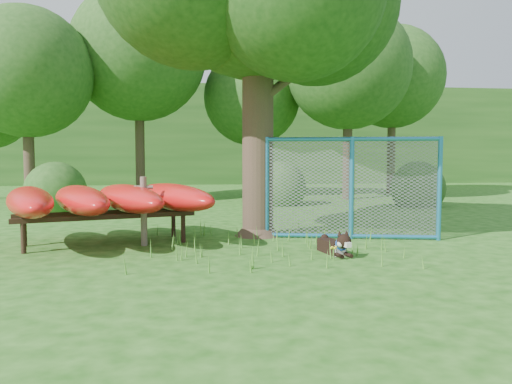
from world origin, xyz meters
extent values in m
plane|color=#1A5010|center=(0.00, 0.00, 0.00)|extent=(80.00, 80.00, 0.00)
cylinder|color=#3A2B20|center=(0.39, 2.40, 2.51)|extent=(0.67, 0.67, 5.03)
cone|color=#3A2B20|center=(0.39, 2.40, 0.25)|extent=(1.01, 1.01, 0.50)
sphere|color=#194012|center=(1.76, 3.08, 5.03)|extent=(3.62, 3.62, 3.62)
cylinder|color=#3A2B20|center=(0.99, 2.43, 3.22)|extent=(1.38, 0.72, 1.07)
cylinder|color=#3A2B20|center=(-0.13, 2.58, 3.62)|extent=(1.12, 0.68, 1.03)
cylinder|color=brown|center=(-1.85, 1.50, 0.64)|extent=(0.13, 0.13, 1.28)
cylinder|color=brown|center=(-1.85, 1.50, 1.08)|extent=(0.35, 0.09, 0.07)
cylinder|color=black|center=(-3.81, 0.97, 0.27)|extent=(0.11, 0.11, 0.54)
cylinder|color=black|center=(-1.14, 1.77, 0.27)|extent=(0.11, 0.11, 0.54)
cylinder|color=black|center=(-4.03, 1.69, 0.27)|extent=(0.11, 0.11, 0.54)
cylinder|color=black|center=(-1.36, 2.49, 0.27)|extent=(0.11, 0.11, 0.54)
cube|color=black|center=(-2.48, 1.37, 0.56)|extent=(3.11, 1.01, 0.09)
cube|color=black|center=(-2.69, 2.09, 0.56)|extent=(3.11, 1.01, 0.09)
ellipsoid|color=red|center=(-3.82, 1.36, 0.86)|extent=(1.84, 3.28, 0.51)
ellipsoid|color=red|center=(-2.99, 1.61, 0.86)|extent=(1.93, 3.26, 0.51)
ellipsoid|color=red|center=(-2.17, 1.86, 0.86)|extent=(2.03, 3.24, 0.51)
ellipsoid|color=red|center=(-1.35, 2.10, 0.86)|extent=(2.12, 3.21, 0.51)
cube|color=black|center=(1.39, 0.37, 0.11)|extent=(0.36, 0.67, 0.22)
cube|color=silver|center=(1.45, 0.10, 0.10)|extent=(0.22, 0.17, 0.20)
sphere|color=black|center=(1.48, -0.06, 0.27)|extent=(0.24, 0.24, 0.24)
cube|color=silver|center=(1.51, -0.17, 0.24)|extent=(0.12, 0.14, 0.08)
sphere|color=silver|center=(1.42, -0.09, 0.24)|extent=(0.11, 0.11, 0.11)
sphere|color=silver|center=(1.56, -0.06, 0.24)|extent=(0.11, 0.11, 0.11)
cone|color=black|center=(1.41, -0.04, 0.40)|extent=(0.08, 0.10, 0.11)
cone|color=black|center=(1.54, -0.01, 0.40)|extent=(0.11, 0.12, 0.11)
cylinder|color=black|center=(1.40, -0.05, 0.05)|extent=(0.12, 0.28, 0.06)
cylinder|color=black|center=(1.56, -0.02, 0.05)|extent=(0.12, 0.28, 0.06)
sphere|color=black|center=(1.37, 0.72, 0.20)|extent=(0.15, 0.15, 0.15)
torus|color=#174CAD|center=(1.47, 0.01, 0.22)|extent=(0.24, 0.11, 0.23)
cylinder|color=teal|center=(0.53, 2.15, 1.02)|extent=(0.11, 0.11, 2.04)
cylinder|color=teal|center=(2.19, 1.77, 1.02)|extent=(0.11, 0.11, 2.04)
cylinder|color=teal|center=(3.85, 1.39, 1.02)|extent=(0.11, 0.11, 2.04)
cylinder|color=teal|center=(2.19, 1.77, 2.00)|extent=(3.33, 0.83, 0.08)
cylinder|color=teal|center=(2.19, 1.77, 0.06)|extent=(3.33, 0.83, 0.08)
plane|color=gray|center=(2.19, 1.77, 1.02)|extent=(3.32, 0.76, 3.40)
cylinder|color=#51922F|center=(1.25, -0.26, 0.11)|extent=(0.02, 0.02, 0.21)
sphere|color=yellow|center=(1.25, -0.26, 0.21)|extent=(0.04, 0.04, 0.04)
sphere|color=yellow|center=(1.30, -0.25, 0.22)|extent=(0.04, 0.04, 0.04)
sphere|color=yellow|center=(1.23, -0.23, 0.20)|extent=(0.04, 0.04, 0.04)
sphere|color=yellow|center=(1.26, -0.30, 0.21)|extent=(0.04, 0.04, 0.04)
sphere|color=yellow|center=(1.22, -0.28, 0.22)|extent=(0.04, 0.04, 0.04)
cylinder|color=#3A2B20|center=(-6.50, 10.00, 2.10)|extent=(0.36, 0.36, 4.20)
sphere|color=#214C18|center=(-6.50, 10.00, 4.50)|extent=(4.40, 4.40, 4.40)
cylinder|color=#3A2B20|center=(-3.00, 12.00, 2.62)|extent=(0.36, 0.36, 5.25)
sphere|color=#214C18|center=(-3.00, 12.00, 5.62)|extent=(5.20, 5.20, 5.20)
cylinder|color=#3A2B20|center=(1.50, 13.00, 1.92)|extent=(0.36, 0.36, 3.85)
sphere|color=#214C18|center=(1.50, 13.00, 4.12)|extent=(4.00, 4.00, 4.00)
cylinder|color=#3A2B20|center=(5.00, 11.00, 2.38)|extent=(0.36, 0.36, 4.76)
sphere|color=#214C18|center=(5.00, 11.00, 5.10)|extent=(4.80, 4.80, 4.80)
cylinder|color=#3A2B20|center=(8.00, 14.00, 2.45)|extent=(0.36, 0.36, 4.90)
sphere|color=#214C18|center=(8.00, 14.00, 5.25)|extent=(4.60, 4.60, 4.60)
sphere|color=#214C18|center=(-5.00, 7.50, 0.00)|extent=(1.80, 1.80, 1.80)
sphere|color=#214C18|center=(6.50, 8.00, 0.00)|extent=(1.80, 1.80, 1.80)
sphere|color=#214C18|center=(2.00, 9.00, 0.00)|extent=(1.80, 1.80, 1.80)
cube|color=#214C18|center=(0.00, 28.00, 3.00)|extent=(80.00, 12.00, 6.00)
camera|label=1|loc=(-0.92, -7.83, 1.64)|focal=35.00mm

